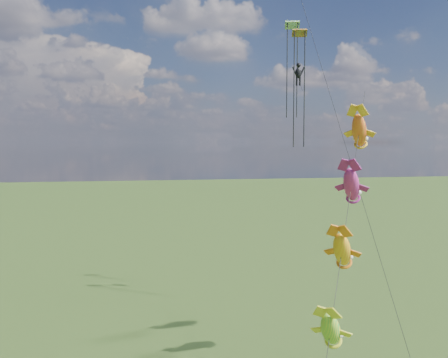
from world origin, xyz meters
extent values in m
cylinder|color=black|center=(13.12, 0.22, 8.28)|extent=(8.63, 13.31, 16.27)
ellipsoid|color=green|center=(11.23, -2.70, 4.70)|extent=(2.02, 2.47, 2.42)
ellipsoid|color=yellow|center=(12.83, -0.22, 7.73)|extent=(2.02, 2.47, 2.42)
ellipsoid|color=#D83386|center=(14.44, 2.26, 10.77)|extent=(2.02, 2.47, 2.42)
ellipsoid|color=red|center=(16.04, 4.74, 13.80)|extent=(2.02, 2.47, 2.42)
cylinder|color=black|center=(16.01, 6.89, 13.33)|extent=(1.41, 17.04, 26.37)
cube|color=#208D3A|center=(14.84, 12.27, 21.11)|extent=(1.12, 0.56, 0.56)
cylinder|color=black|center=(14.46, 12.27, 16.83)|extent=(0.08, 0.08, 8.56)
cylinder|color=black|center=(15.23, 12.27, 16.83)|extent=(0.08, 0.08, 8.56)
cube|color=#277ED0|center=(15.32, 15.40, 22.41)|extent=(1.17, 0.62, 0.63)
cylinder|color=black|center=(14.92, 15.40, 18.63)|extent=(0.08, 0.08, 7.55)
cylinder|color=black|center=(15.72, 15.40, 18.63)|extent=(0.08, 0.08, 7.55)
camera|label=1|loc=(2.41, -23.28, 13.09)|focal=40.00mm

